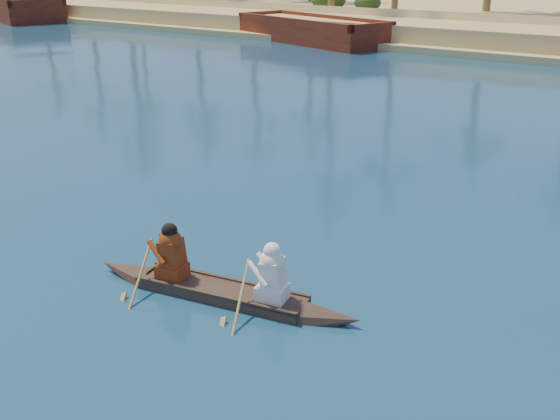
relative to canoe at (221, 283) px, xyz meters
The scene contains 6 objects.
ground 8.95m from the canoe, 153.43° to the left, with size 160.00×160.00×0.00m, color navy.
sandy_embankment 51.51m from the canoe, 98.93° to the left, with size 150.00×51.00×1.50m.
shrub_cluster 36.40m from the canoe, 102.70° to the left, with size 100.00×6.00×2.40m, color #213814, non-canonical shape.
canoe is the anchor object (origin of this frame).
barge_left 52.03m from the canoe, 149.52° to the left, with size 13.88×8.74×2.20m.
barge_mid 31.39m from the canoe, 120.02° to the left, with size 11.16×6.46×1.76m.
Camera 1 is at (13.57, -10.32, 4.83)m, focal length 40.00 mm.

